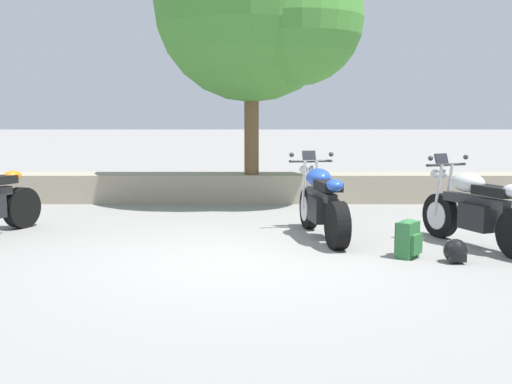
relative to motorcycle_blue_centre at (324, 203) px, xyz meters
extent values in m
plane|color=gray|center=(-1.08, -1.24, -0.49)|extent=(120.00, 120.00, 0.00)
cube|color=gray|center=(-1.08, 3.56, -0.21)|extent=(36.00, 0.80, 0.55)
cylinder|color=black|center=(-4.49, 0.74, -0.18)|extent=(0.42, 0.64, 0.62)
ellipsoid|color=orange|center=(-4.55, 0.62, 0.32)|extent=(0.32, 0.35, 0.16)
cylinder|color=silver|center=(-4.73, 0.59, -0.13)|extent=(0.26, 0.39, 0.11)
cylinder|color=black|center=(-0.12, 0.68, -0.18)|extent=(0.24, 0.63, 0.62)
cylinder|color=black|center=(0.12, -0.74, -0.18)|extent=(0.28, 0.64, 0.62)
cylinder|color=silver|center=(-0.12, 0.68, -0.18)|extent=(0.22, 0.41, 0.38)
cube|color=black|center=(0.01, -0.07, -0.08)|extent=(0.40, 0.53, 0.34)
cube|color=#2D2D30|center=(-0.01, 0.02, 0.12)|extent=(0.32, 1.11, 0.12)
ellipsoid|color=#2347A8|center=(-0.03, 0.17, 0.34)|extent=(0.42, 0.57, 0.26)
cube|color=black|center=(0.05, -0.30, 0.28)|extent=(0.35, 0.60, 0.12)
ellipsoid|color=#2347A8|center=(0.10, -0.60, 0.32)|extent=(0.26, 0.31, 0.16)
cylinder|color=#2D2D30|center=(-0.11, 0.61, 0.54)|extent=(0.66, 0.15, 0.04)
sphere|color=silver|center=(-0.20, 0.73, 0.40)|extent=(0.13, 0.13, 0.13)
sphere|color=silver|center=(-0.06, 0.76, 0.40)|extent=(0.13, 0.13, 0.13)
cube|color=#26282D|center=(-0.12, 0.70, 0.60)|extent=(0.21, 0.13, 0.18)
cylinder|color=silver|center=(0.24, -0.47, -0.13)|extent=(0.17, 0.39, 0.11)
cylinder|color=silver|center=(-0.20, 0.63, 0.18)|extent=(0.07, 0.17, 0.73)
cylinder|color=silver|center=(-0.02, 0.66, 0.18)|extent=(0.07, 0.17, 0.73)
sphere|color=#2D2D30|center=(-0.40, 0.52, 0.64)|extent=(0.07, 0.07, 0.07)
sphere|color=#2D2D30|center=(0.20, 0.62, 0.64)|extent=(0.07, 0.07, 0.07)
cylinder|color=black|center=(1.68, 0.03, -0.18)|extent=(0.37, 0.63, 0.62)
cylinder|color=silver|center=(1.68, 0.03, -0.18)|extent=(0.29, 0.42, 0.38)
cube|color=black|center=(1.97, -0.68, -0.08)|extent=(0.48, 0.57, 0.34)
cube|color=#2D2D30|center=(1.93, -0.58, 0.12)|extent=(0.55, 1.07, 0.12)
ellipsoid|color=#BCBCC1|center=(1.87, -0.45, 0.34)|extent=(0.51, 0.61, 0.26)
cube|color=black|center=(2.06, -0.89, 0.28)|extent=(0.45, 0.62, 0.12)
cylinder|color=#2D2D30|center=(1.71, -0.04, 0.54)|extent=(0.62, 0.29, 0.04)
sphere|color=silver|center=(1.59, 0.06, 0.40)|extent=(0.13, 0.13, 0.13)
sphere|color=silver|center=(1.72, 0.12, 0.40)|extent=(0.13, 0.13, 0.13)
cube|color=#26282D|center=(1.67, 0.05, 0.60)|extent=(0.22, 0.16, 0.18)
cylinder|color=silver|center=(1.61, -0.04, 0.18)|extent=(0.10, 0.17, 0.73)
cylinder|color=silver|center=(1.77, 0.03, 0.18)|extent=(0.10, 0.17, 0.73)
sphere|color=#2D2D30|center=(1.44, -0.19, 0.64)|extent=(0.07, 0.07, 0.07)
sphere|color=#2D2D30|center=(2.00, 0.04, 0.64)|extent=(0.07, 0.07, 0.07)
cube|color=#2D6B38|center=(0.91, -1.21, -0.27)|extent=(0.33, 0.35, 0.44)
cube|color=#2D6B38|center=(1.00, -1.28, -0.31)|extent=(0.19, 0.22, 0.24)
ellipsoid|color=#2D6B38|center=(0.91, -1.21, -0.06)|extent=(0.31, 0.33, 0.08)
cube|color=#193A1E|center=(0.88, -1.08, -0.25)|extent=(0.05, 0.06, 0.37)
cube|color=#193A1E|center=(0.78, -1.21, -0.25)|extent=(0.05, 0.06, 0.37)
sphere|color=black|center=(1.41, -1.46, -0.35)|extent=(0.28, 0.28, 0.28)
ellipsoid|color=black|center=(1.41, -1.54, -0.34)|extent=(0.23, 0.06, 0.12)
cube|color=black|center=(1.41, -1.54, -0.42)|extent=(0.20, 0.08, 0.08)
cylinder|color=brown|center=(-1.01, 3.43, 0.99)|extent=(0.28, 0.28, 1.86)
sphere|color=#428433|center=(-1.01, 3.43, 3.31)|extent=(3.70, 3.70, 3.70)
sphere|color=#428433|center=(-0.17, 2.87, 2.94)|extent=(2.40, 2.40, 2.40)
camera|label=1|loc=(-0.92, -8.43, 1.24)|focal=42.82mm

